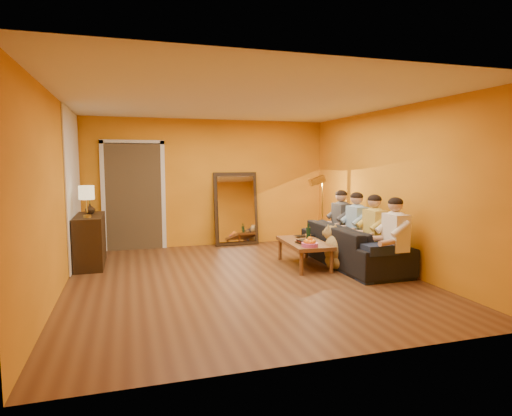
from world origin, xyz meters
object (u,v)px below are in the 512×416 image
object	(u,v)px
wine_bottle	(308,232)
table_lamp	(87,202)
sideboard	(90,240)
coffee_table	(304,254)
person_mid_right	(357,228)
laptop	(306,236)
floor_lamp	(322,215)
sofa	(353,245)
person_far_right	(342,224)
vase	(90,209)
dog	(336,247)
person_mid_left	(375,233)
person_far_left	(395,239)
tumbler	(308,237)
mirror_frame	(236,209)

from	to	relation	value
wine_bottle	table_lamp	bearing A→B (deg)	166.64
sideboard	coffee_table	size ratio (longest dim) A/B	0.97
person_mid_right	laptop	world-z (taller)	person_mid_right
floor_lamp	laptop	bearing A→B (deg)	-127.25
sofa	person_far_right	xyz separation A→B (m)	(0.13, 0.65, 0.27)
sideboard	vase	bearing A→B (deg)	90.00
coffee_table	floor_lamp	size ratio (longest dim) A/B	0.85
coffee_table	wine_bottle	distance (m)	0.37
table_lamp	person_far_right	bearing A→B (deg)	-3.71
dog	person_mid_right	world-z (taller)	person_mid_right
floor_lamp	person_mid_left	xyz separation A→B (m)	(0.19, -1.53, -0.11)
person_far_left	wine_bottle	distance (m)	1.43
tumbler	person_mid_right	bearing A→B (deg)	-12.17
tumbler	vase	bearing A→B (deg)	161.22
sideboard	person_mid_right	size ratio (longest dim) A/B	0.97
floor_lamp	sofa	bearing A→B (deg)	-79.04
table_lamp	sideboard	bearing A→B (deg)	90.00
vase	dog	bearing A→B (deg)	-22.76
sofa	person_mid_left	xyz separation A→B (m)	(0.13, -0.45, 0.27)
floor_lamp	person_far_left	xyz separation A→B (m)	(0.19, -2.08, -0.11)
floor_lamp	sideboard	bearing A→B (deg)	-173.98
sofa	wine_bottle	bearing A→B (deg)	81.95
person_mid_left	laptop	bearing A→B (deg)	128.68
person_mid_right	tumbler	size ratio (longest dim) A/B	11.92
sideboard	coffee_table	distance (m)	3.59
mirror_frame	wine_bottle	world-z (taller)	mirror_frame
floor_lamp	vase	size ratio (longest dim) A/B	8.48
person_mid_left	wine_bottle	distance (m)	1.06
sofa	wine_bottle	world-z (taller)	wine_bottle
wine_bottle	tumbler	distance (m)	0.21
wine_bottle	floor_lamp	bearing A→B (deg)	53.88
person_mid_left	vase	size ratio (longest dim) A/B	7.19
laptop	person_far_right	bearing A→B (deg)	-1.17
coffee_table	floor_lamp	xyz separation A→B (m)	(0.76, 0.93, 0.51)
sideboard	person_mid_right	bearing A→B (deg)	-14.54
person_mid_right	person_far_left	bearing A→B (deg)	-90.00
dog	vase	size ratio (longest dim) A/B	4.24
mirror_frame	person_far_left	size ratio (longest dim) A/B	1.25
sideboard	wine_bottle	size ratio (longest dim) A/B	3.81
coffee_table	person_mid_left	world-z (taller)	person_mid_left
table_lamp	person_mid_left	world-z (taller)	table_lamp
mirror_frame	coffee_table	distance (m)	2.31
sofa	tumbler	distance (m)	0.76
floor_lamp	dog	world-z (taller)	floor_lamp
coffee_table	wine_bottle	size ratio (longest dim) A/B	3.94
person_mid_left	mirror_frame	bearing A→B (deg)	119.76
person_far_left	vase	size ratio (longest dim) A/B	7.19
person_mid_left	tumbler	xyz separation A→B (m)	(-0.83, 0.73, -0.14)
table_lamp	wine_bottle	bearing A→B (deg)	-13.36
sofa	laptop	xyz separation A→B (m)	(-0.64, 0.51, 0.10)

